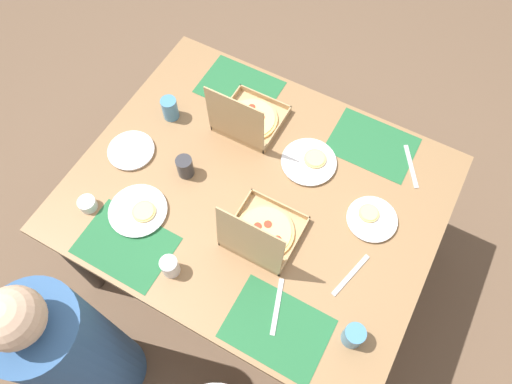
# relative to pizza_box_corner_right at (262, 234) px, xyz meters

# --- Properties ---
(ground_plane) EXTENTS (6.00, 6.00, 0.00)m
(ground_plane) POSITION_rel_pizza_box_corner_right_xyz_m (0.12, -0.17, -0.81)
(ground_plane) COLOR brown
(dining_table) EXTENTS (1.47, 1.19, 0.76)m
(dining_table) POSITION_rel_pizza_box_corner_right_xyz_m (0.12, -0.17, -0.14)
(dining_table) COLOR #3F3328
(dining_table) RESTS_ON ground_plane
(placemat_near_left) EXTENTS (0.36, 0.26, 0.00)m
(placemat_near_left) POSITION_rel_pizza_box_corner_right_xyz_m (-0.21, -0.62, -0.05)
(placemat_near_left) COLOR #236638
(placemat_near_left) RESTS_ON dining_table
(placemat_near_right) EXTENTS (0.36, 0.26, 0.00)m
(placemat_near_right) POSITION_rel_pizza_box_corner_right_xyz_m (0.45, -0.62, -0.05)
(placemat_near_right) COLOR #236638
(placemat_near_right) RESTS_ON dining_table
(placemat_far_left) EXTENTS (0.36, 0.26, 0.00)m
(placemat_far_left) POSITION_rel_pizza_box_corner_right_xyz_m (-0.21, 0.28, -0.05)
(placemat_far_left) COLOR #236638
(placemat_far_left) RESTS_ON dining_table
(placemat_far_right) EXTENTS (0.36, 0.26, 0.00)m
(placemat_far_right) POSITION_rel_pizza_box_corner_right_xyz_m (0.45, 0.28, -0.05)
(placemat_far_right) COLOR #236638
(placemat_far_right) RESTS_ON dining_table
(pizza_box_corner_right) EXTENTS (0.26, 0.27, 0.30)m
(pizza_box_corner_right) POSITION_rel_pizza_box_corner_right_xyz_m (0.00, 0.00, 0.00)
(pizza_box_corner_right) COLOR tan
(pizza_box_corner_right) RESTS_ON dining_table
(pizza_box_center) EXTENTS (0.26, 0.27, 0.30)m
(pizza_box_center) POSITION_rel_pizza_box_corner_right_xyz_m (0.31, -0.45, -0.00)
(pizza_box_center) COLOR tan
(pizza_box_center) RESTS_ON dining_table
(plate_middle) EXTENTS (0.20, 0.20, 0.02)m
(plate_middle) POSITION_rel_pizza_box_corner_right_xyz_m (0.68, -0.08, -0.04)
(plate_middle) COLOR white
(plate_middle) RESTS_ON dining_table
(plate_far_left) EXTENTS (0.20, 0.20, 0.03)m
(plate_far_left) POSITION_rel_pizza_box_corner_right_xyz_m (-0.34, -0.28, -0.04)
(plate_far_left) COLOR white
(plate_far_left) RESTS_ON dining_table
(plate_far_right) EXTENTS (0.23, 0.23, 0.03)m
(plate_far_right) POSITION_rel_pizza_box_corner_right_xyz_m (-0.01, -0.40, -0.04)
(plate_far_right) COLOR white
(plate_far_right) RESTS_ON dining_table
(plate_near_right) EXTENTS (0.24, 0.24, 0.03)m
(plate_near_right) POSITION_rel_pizza_box_corner_right_xyz_m (0.49, 0.13, -0.04)
(plate_near_right) COLOR white
(plate_near_right) RESTS_ON dining_table
(cup_spare) EXTENTS (0.07, 0.07, 0.10)m
(cup_spare) POSITION_rel_pizza_box_corner_right_xyz_m (-0.46, 0.18, 0.00)
(cup_spare) COLOR teal
(cup_spare) RESTS_ON dining_table
(cup_clear_right) EXTENTS (0.07, 0.07, 0.10)m
(cup_clear_right) POSITION_rel_pizza_box_corner_right_xyz_m (0.42, -0.11, 0.00)
(cup_clear_right) COLOR #333338
(cup_clear_right) RESTS_ON dining_table
(cup_red) EXTENTS (0.07, 0.07, 0.11)m
(cup_red) POSITION_rel_pizza_box_corner_right_xyz_m (0.63, -0.33, 0.01)
(cup_red) COLOR teal
(cup_red) RESTS_ON dining_table
(cup_clear_left) EXTENTS (0.07, 0.07, 0.09)m
(cup_clear_left) POSITION_rel_pizza_box_corner_right_xyz_m (0.24, 0.28, -0.00)
(cup_clear_left) COLOR silver
(cup_clear_left) RESTS_ON dining_table
(condiment_bowl) EXTENTS (0.07, 0.07, 0.05)m
(condiment_bowl) POSITION_rel_pizza_box_corner_right_xyz_m (0.68, 0.21, -0.02)
(condiment_bowl) COLOR white
(condiment_bowl) RESTS_ON dining_table
(knife_by_near_left) EXTENTS (0.08, 0.21, 0.00)m
(knife_by_near_left) POSITION_rel_pizza_box_corner_right_xyz_m (-0.18, 0.21, -0.04)
(knife_by_near_left) COLOR #B7B7BC
(knife_by_near_left) RESTS_ON dining_table
(knife_by_far_left) EXTENTS (0.13, 0.19, 0.00)m
(knife_by_far_left) POSITION_rel_pizza_box_corner_right_xyz_m (-0.40, -0.59, -0.04)
(knife_by_far_left) COLOR #B7B7BC
(knife_by_far_left) RESTS_ON dining_table
(knife_by_near_right) EXTENTS (0.07, 0.21, 0.00)m
(knife_by_near_right) POSITION_rel_pizza_box_corner_right_xyz_m (-0.36, -0.03, -0.04)
(knife_by_near_right) COLOR #B7B7BC
(knife_by_near_right) RESTS_ON dining_table
(diner_right_seat) EXTENTS (0.32, 0.32, 1.20)m
(diner_right_seat) POSITION_rel_pizza_box_corner_right_xyz_m (0.45, 0.69, -0.27)
(diner_right_seat) COLOR #33598C
(diner_right_seat) RESTS_ON ground_plane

